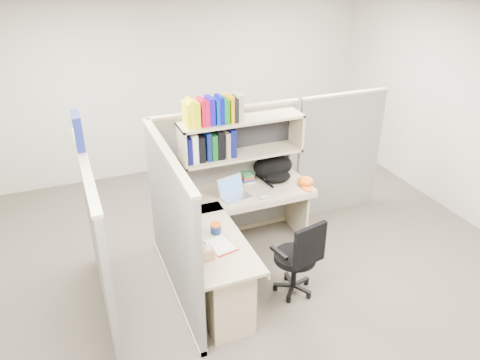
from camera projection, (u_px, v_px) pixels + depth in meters
name	position (u px, v px, depth m)	size (l,w,h in m)	color
ground	(257.00, 273.00, 5.18)	(6.00, 6.00, 0.00)	#3C362E
room_shell	(259.00, 137.00, 4.44)	(6.00, 6.00, 6.00)	#ACA89B
cubicle	(210.00, 189.00, 5.02)	(3.79, 1.84, 1.95)	#63625E
desk	(231.00, 264.00, 4.61)	(1.74, 1.75, 0.73)	tan
laptop	(236.00, 189.00, 5.15)	(0.32, 0.32, 0.23)	silver
backpack	(275.00, 168.00, 5.55)	(0.49, 0.38, 0.29)	black
orange_cap	(305.00, 181.00, 5.46)	(0.18, 0.21, 0.10)	orange
snack_canister	(216.00, 228.00, 4.56)	(0.11, 0.11, 0.11)	navy
tissue_box	(207.00, 250.00, 4.18)	(0.11, 0.11, 0.18)	tan
mouse	(264.00, 197.00, 5.19)	(0.10, 0.07, 0.04)	#97ADD7
paper_cup	(228.00, 183.00, 5.41)	(0.07, 0.07, 0.11)	silver
book_stack	(247.00, 177.00, 5.56)	(0.15, 0.21, 0.10)	gray
loose_paper	(220.00, 245.00, 4.40)	(0.21, 0.28, 0.00)	silver
task_chair	(297.00, 268.00, 4.74)	(0.51, 0.47, 0.91)	black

